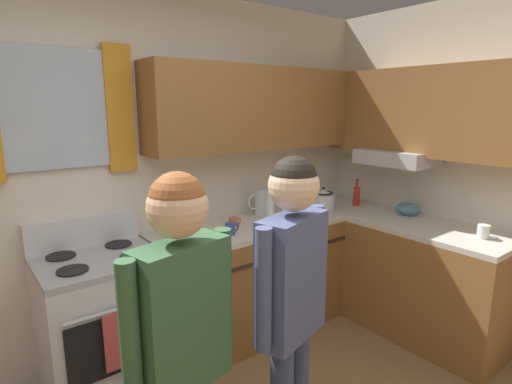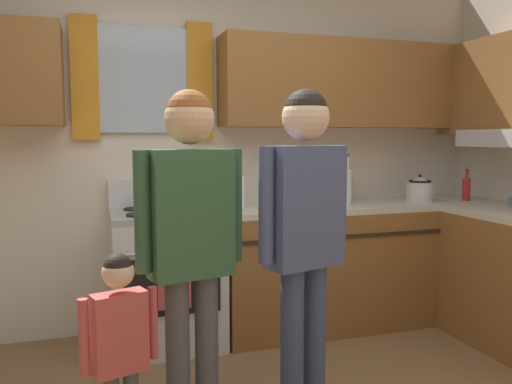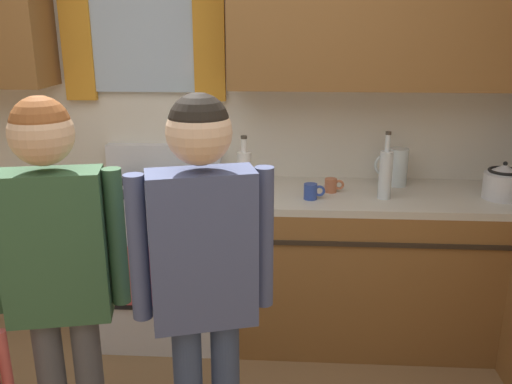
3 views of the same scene
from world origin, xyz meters
The scene contains 14 objects.
back_wall_unit centered at (0.03, 1.82, 1.48)m, with size 4.60×0.42×2.60m.
kitchen_counter_run centered at (1.49, 1.22, 0.45)m, with size 2.16×1.80×0.90m.
stove_oven centered at (-0.23, 1.54, 0.47)m, with size 0.70×0.67×1.10m.
bottle_milk_white centered at (0.28, 1.56, 1.02)m, with size 0.08×0.08×0.31m.
bottle_tall_clear centered at (1.05, 1.45, 1.04)m, with size 0.07×0.07×0.37m.
bottle_sauce_red centered at (2.06, 1.42, 0.99)m, with size 0.06×0.06×0.25m.
mug_ceramic_white centered at (2.00, 0.28, 0.95)m, with size 0.13×0.08×0.09m.
mug_cobalt_blue centered at (0.66, 1.41, 0.94)m, with size 0.11×0.07×0.08m.
cup_terracotta centered at (0.77, 1.55, 0.94)m, with size 0.11×0.07×0.08m.
stovetop_kettle centered at (1.68, 1.49, 1.00)m, with size 0.27×0.20×0.21m.
water_pitcher centered at (1.16, 1.70, 1.01)m, with size 0.19×0.11×0.22m.
mixing_bowl centered at (2.14, 0.95, 0.95)m, with size 0.20×0.20×0.10m.
adult_holding_child centered at (-0.29, 0.33, 1.00)m, with size 0.49×0.22×1.59m.
adult_in_plaid centered at (0.24, 0.32, 1.01)m, with size 0.48×0.25×1.60m.
Camera 1 is at (-0.89, -0.89, 1.80)m, focal length 28.53 mm.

